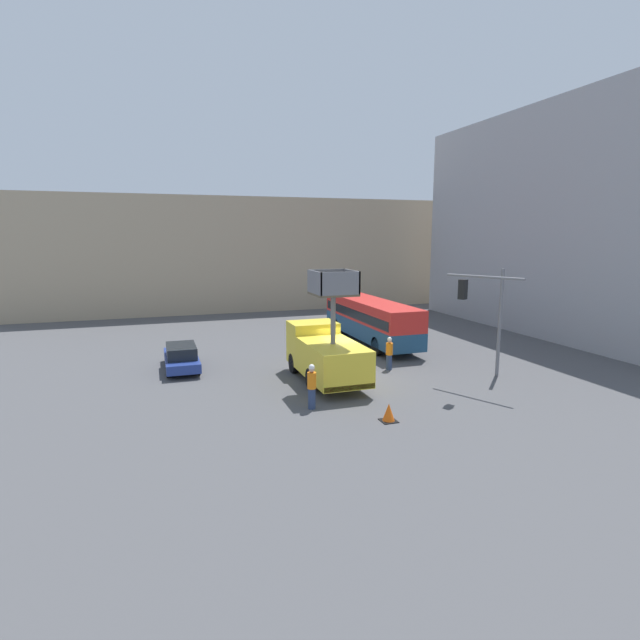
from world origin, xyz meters
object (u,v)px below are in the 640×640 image
at_px(utility_truck, 325,352).
at_px(road_worker_directing, 389,353).
at_px(road_worker_near_truck, 312,386).
at_px(parked_car_curbside, 181,357).
at_px(traffic_light_pole, 487,306).
at_px(traffic_cone_near_truck, 389,413).
at_px(city_bus, 370,318).

relative_size(utility_truck, road_worker_directing, 3.44).
relative_size(road_worker_near_truck, parked_car_curbside, 0.42).
height_order(traffic_light_pole, road_worker_directing, traffic_light_pole).
bearing_deg(road_worker_directing, traffic_cone_near_truck, 146.53).
relative_size(utility_truck, traffic_light_pole, 1.12).
height_order(utility_truck, city_bus, utility_truck).
height_order(city_bus, traffic_light_pole, traffic_light_pole).
bearing_deg(traffic_light_pole, parked_car_curbside, 153.13).
bearing_deg(parked_car_curbside, city_bus, 13.28).
relative_size(city_bus, parked_car_curbside, 2.36).
bearing_deg(traffic_cone_near_truck, city_bus, 68.59).
distance_m(city_bus, parked_car_curbside, 13.00).
xyz_separation_m(traffic_light_pole, road_worker_directing, (-3.47, 3.55, -2.95)).
relative_size(traffic_light_pole, traffic_cone_near_truck, 7.67).
distance_m(utility_truck, city_bus, 9.60).
bearing_deg(traffic_cone_near_truck, traffic_light_pole, 25.97).
xyz_separation_m(city_bus, parked_car_curbside, (-12.61, -2.97, -1.04)).
bearing_deg(road_worker_directing, city_bus, -22.60).
bearing_deg(road_worker_near_truck, traffic_cone_near_truck, -164.54).
xyz_separation_m(utility_truck, parked_car_curbside, (-6.72, 4.60, -0.79)).
relative_size(road_worker_near_truck, road_worker_directing, 1.07).
bearing_deg(traffic_light_pole, city_bus, 98.99).
relative_size(city_bus, road_worker_directing, 5.98).
xyz_separation_m(road_worker_near_truck, road_worker_directing, (5.90, 4.57, -0.07)).
xyz_separation_m(utility_truck, traffic_light_pole, (7.49, -2.60, 2.36)).
bearing_deg(parked_car_curbside, road_worker_near_truck, -59.42).
distance_m(traffic_cone_near_truck, parked_car_curbside, 12.85).
bearing_deg(road_worker_near_truck, traffic_light_pole, -114.33).
bearing_deg(road_worker_near_truck, parked_car_curbside, 0.08).
xyz_separation_m(utility_truck, road_worker_near_truck, (-1.87, -3.61, -0.52)).
bearing_deg(road_worker_directing, traffic_light_pole, -142.67).
bearing_deg(road_worker_directing, utility_truck, 96.40).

